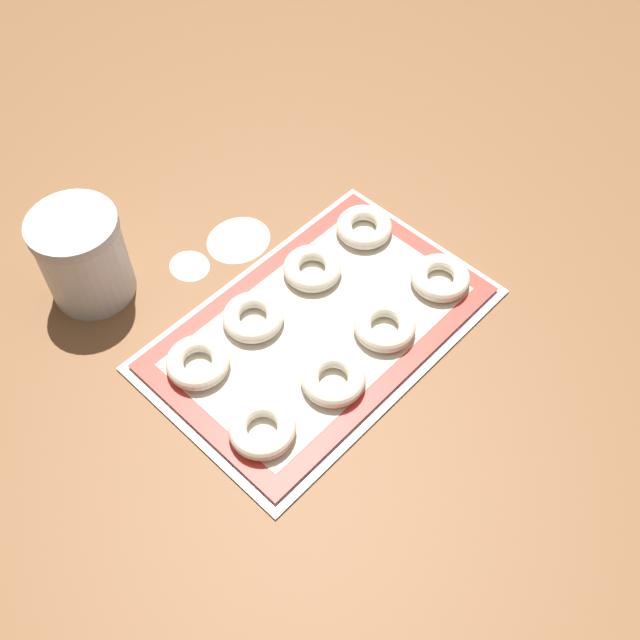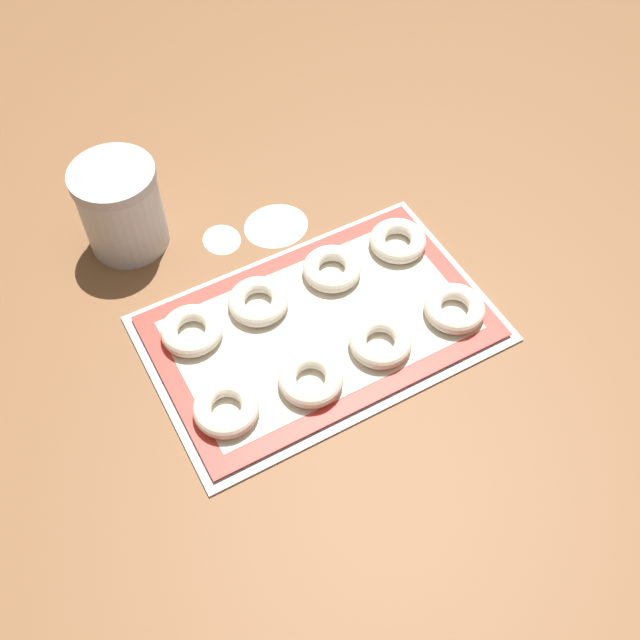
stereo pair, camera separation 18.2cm
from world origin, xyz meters
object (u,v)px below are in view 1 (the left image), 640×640
Objects in this scene: bagel_front_far_left at (262,429)px; bagel_back_mid_left at (253,317)px; bagel_back_far_right at (364,227)px; bagel_back_far_left at (198,362)px; bagel_front_mid_left at (333,379)px; bagel_front_far_right at (440,278)px; baking_tray at (320,328)px; bagel_back_mid_right at (312,268)px; flour_canister at (84,257)px; bagel_front_mid_right at (385,326)px.

bagel_front_far_left is 1.00× the size of bagel_back_mid_left.
bagel_back_far_left is at bearing -179.53° from bagel_back_far_right.
bagel_front_far_left is 1.00× the size of bagel_back_far_left.
bagel_back_far_left is 0.33m from bagel_back_far_right.
bagel_front_far_right is at bearing 1.07° from bagel_front_mid_left.
baking_tray is 5.57× the size of bagel_back_mid_right.
bagel_front_far_right is at bearing -46.30° from flour_canister.
bagel_front_far_left is at bearing 172.99° from bagel_front_mid_left.
bagel_back_far_right is at bearing 33.11° from bagel_front_mid_left.
bagel_back_far_right is at bearing 22.60° from baking_tray.
bagel_front_far_left is at bearing -89.88° from flour_canister.
bagel_back_mid_left is at bearing 128.71° from bagel_front_mid_right.
bagel_front_mid_left is 1.00× the size of bagel_front_far_right.
bagel_front_far_right is (0.23, 0.00, 0.00)m from bagel_front_mid_left.
bagel_front_mid_left is (0.11, -0.01, 0.00)m from bagel_front_far_left.
flour_canister reaches higher than bagel_front_mid_right.
bagel_front_mid_right is 1.00× the size of bagel_back_mid_left.
bagel_back_mid_right is (0.23, 0.13, 0.00)m from bagel_front_far_left.
flour_canister reaches higher than baking_tray.
bagel_back_mid_left is (0.10, 0.00, 0.00)m from bagel_back_far_left.
bagel_front_far_right is 0.36m from bagel_back_far_left.
bagel_back_mid_right is at bearing 0.87° from bagel_back_mid_left.
bagel_back_far_right is (0.33, 0.00, 0.00)m from bagel_back_far_left.
bagel_back_far_right is at bearing 21.52° from bagel_front_far_left.
bagel_back_far_left is at bearing 85.88° from bagel_front_far_left.
bagel_front_mid_right is (0.11, 0.01, 0.00)m from bagel_front_mid_left.
bagel_front_mid_left and bagel_back_far_right have the same top height.
bagel_back_mid_left is 1.00× the size of bagel_back_mid_right.
bagel_front_far_right is at bearing -89.67° from bagel_back_far_right.
bagel_front_mid_left is (-0.06, -0.08, 0.02)m from baking_tray.
baking_tray is 0.10m from bagel_front_mid_left.
bagel_back_far_right is 0.41m from flour_canister.
bagel_front_far_right is (0.12, -0.00, 0.00)m from bagel_front_mid_right.
bagel_front_far_right is 1.00× the size of bagel_back_mid_right.
bagel_back_mid_left is at bearing 0.64° from bagel_back_far_left.
bagel_back_mid_left is (0.11, 0.13, 0.00)m from bagel_front_far_left.
baking_tray is at bearing -59.16° from flour_canister.
bagel_front_far_left is 1.00× the size of bagel_back_mid_right.
bagel_back_far_left is (-0.21, 0.14, 0.00)m from bagel_front_mid_right.
bagel_front_far_right is 0.27m from bagel_back_mid_left.
bagel_back_far_left is (-0.10, 0.15, 0.00)m from bagel_front_mid_left.
bagel_front_mid_left is 0.38m from flour_canister.
bagel_back_far_left is 1.00× the size of bagel_back_mid_right.
bagel_front_mid_right is 0.61× the size of flour_canister.
bagel_back_far_left is at bearing 156.86° from baking_tray.
bagel_back_mid_right is 0.32m from flour_canister.
bagel_front_far_left and bagel_back_mid_left have the same top height.
bagel_front_mid_left is 0.11m from bagel_front_mid_right.
bagel_front_far_left is 0.22m from bagel_front_mid_right.
bagel_front_far_right and bagel_back_far_left have the same top height.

